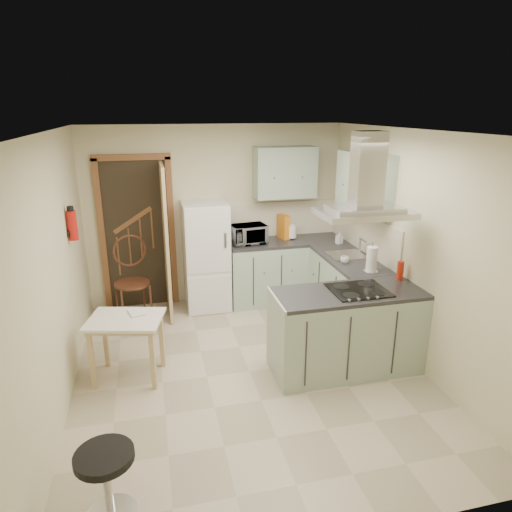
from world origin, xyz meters
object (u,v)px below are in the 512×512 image
object	(u,v)px
extractor_hood	(364,213)
stool	(108,485)
peninsula	(347,331)
fridge	(206,256)
bentwood_chair	(132,283)
drop_leaf_table	(128,348)
microwave	(248,234)

from	to	relation	value
extractor_hood	stool	bearing A→B (deg)	-150.76
peninsula	extractor_hood	xyz separation A→B (m)	(0.10, 0.00, 1.27)
fridge	bentwood_chair	world-z (taller)	fridge
extractor_hood	fridge	bearing A→B (deg)	123.79
drop_leaf_table	fridge	bearing A→B (deg)	71.29
extractor_hood	bentwood_chair	world-z (taller)	extractor_hood
bentwood_chair	microwave	world-z (taller)	microwave
fridge	extractor_hood	distance (m)	2.57
bentwood_chair	stool	bearing A→B (deg)	-106.69
drop_leaf_table	microwave	size ratio (longest dim) A/B	1.53
drop_leaf_table	microwave	world-z (taller)	microwave
extractor_hood	bentwood_chair	bearing A→B (deg)	142.70
peninsula	microwave	xyz separation A→B (m)	(-0.63, 1.96, 0.58)
microwave	peninsula	bearing A→B (deg)	-79.70
fridge	microwave	bearing A→B (deg)	-2.27
drop_leaf_table	bentwood_chair	bearing A→B (deg)	102.84
microwave	stool	bearing A→B (deg)	-125.00
fridge	drop_leaf_table	xyz separation A→B (m)	(-1.04, -1.61, -0.41)
drop_leaf_table	stool	world-z (taller)	drop_leaf_table
stool	drop_leaf_table	bearing A→B (deg)	86.83
fridge	bentwood_chair	xyz separation A→B (m)	(-1.01, -0.20, -0.24)
fridge	stool	distance (m)	3.58
fridge	peninsula	size ratio (longest dim) A/B	0.97
microwave	extractor_hood	bearing A→B (deg)	-77.09
bentwood_chair	microwave	xyz separation A→B (m)	(1.61, 0.18, 0.52)
peninsula	bentwood_chair	world-z (taller)	bentwood_chair
fridge	extractor_hood	xyz separation A→B (m)	(1.32, -1.98, 0.97)
extractor_hood	drop_leaf_table	world-z (taller)	extractor_hood
extractor_hood	drop_leaf_table	distance (m)	2.76
bentwood_chair	peninsula	bearing A→B (deg)	-52.86
drop_leaf_table	peninsula	bearing A→B (deg)	4.95
peninsula	microwave	size ratio (longest dim) A/B	3.26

